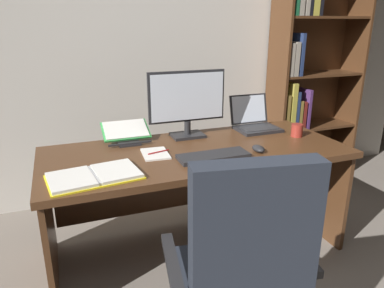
# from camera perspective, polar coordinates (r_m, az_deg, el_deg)

# --- Properties ---
(wall_back) EXTENTS (5.33, 0.12, 2.69)m
(wall_back) POSITION_cam_1_polar(r_m,az_deg,el_deg) (3.12, -6.06, 16.32)
(wall_back) COLOR beige
(wall_back) RESTS_ON ground
(desk) EXTENTS (1.88, 0.80, 0.71)m
(desk) POSITION_cam_1_polar(r_m,az_deg,el_deg) (2.39, 0.01, -4.39)
(desk) COLOR #4C2D19
(desk) RESTS_ON ground
(bookshelf) EXTENTS (0.87, 0.32, 2.02)m
(bookshelf) POSITION_cam_1_polar(r_m,az_deg,el_deg) (3.56, 17.50, 10.58)
(bookshelf) COLOR #4C2D19
(bookshelf) RESTS_ON ground
(office_chair) EXTENTS (0.67, 0.60, 1.02)m
(office_chair) POSITION_cam_1_polar(r_m,az_deg,el_deg) (1.63, 7.80, -20.92)
(office_chair) COLOR #232326
(office_chair) RESTS_ON ground
(monitor) EXTENTS (0.54, 0.16, 0.45)m
(monitor) POSITION_cam_1_polar(r_m,az_deg,el_deg) (2.45, -0.77, 6.42)
(monitor) COLOR #232326
(monitor) RESTS_ON desk
(laptop) EXTENTS (0.31, 0.30, 0.24)m
(laptop) POSITION_cam_1_polar(r_m,az_deg,el_deg) (2.72, 9.85, 3.43)
(laptop) COLOR #232326
(laptop) RESTS_ON desk
(keyboard) EXTENTS (0.42, 0.15, 0.02)m
(keyboard) POSITION_cam_1_polar(r_m,az_deg,el_deg) (2.11, 3.40, -1.90)
(keyboard) COLOR #232326
(keyboard) RESTS_ON desk
(computer_mouse) EXTENTS (0.06, 0.10, 0.04)m
(computer_mouse) POSITION_cam_1_polar(r_m,az_deg,el_deg) (2.24, 10.43, -0.73)
(computer_mouse) COLOR #232326
(computer_mouse) RESTS_ON desk
(reading_stand_with_book) EXTENTS (0.31, 0.25, 0.12)m
(reading_stand_with_book) POSITION_cam_1_polar(r_m,az_deg,el_deg) (2.44, -10.33, 1.84)
(reading_stand_with_book) COLOR #232326
(reading_stand_with_book) RESTS_ON desk
(open_binder) EXTENTS (0.49, 0.33, 0.02)m
(open_binder) POSITION_cam_1_polar(r_m,az_deg,el_deg) (1.91, -15.15, -4.87)
(open_binder) COLOR yellow
(open_binder) RESTS_ON desk
(notepad) EXTENTS (0.17, 0.22, 0.01)m
(notepad) POSITION_cam_1_polar(r_m,az_deg,el_deg) (2.18, -5.81, -1.54)
(notepad) COLOR silver
(notepad) RESTS_ON desk
(pen) EXTENTS (0.14, 0.04, 0.01)m
(pen) POSITION_cam_1_polar(r_m,az_deg,el_deg) (2.18, -5.31, -1.25)
(pen) COLOR maroon
(pen) RESTS_ON notepad
(coffee_mug) EXTENTS (0.08, 0.08, 0.09)m
(coffee_mug) POSITION_cam_1_polar(r_m,az_deg,el_deg) (2.60, 16.22, 2.09)
(coffee_mug) COLOR maroon
(coffee_mug) RESTS_ON desk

